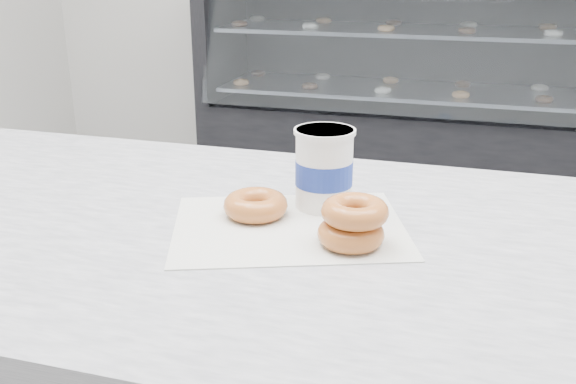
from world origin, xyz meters
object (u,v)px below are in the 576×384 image
coffee_cup (324,168)px  display_case (423,107)px  donut_stack (353,223)px  donut_single (256,205)px

coffee_cup → display_case: bearing=90.5°
display_case → donut_stack: 2.78m
donut_single → coffee_cup: coffee_cup is taller
donut_stack → display_case: bearing=92.6°
display_case → coffee_cup: size_ratio=18.64×
display_case → donut_single: bearing=-90.9°
donut_single → donut_stack: donut_stack is taller
donut_single → donut_stack: (0.16, -0.06, 0.02)m
donut_stack → coffee_cup: (-0.07, 0.13, 0.03)m
donut_single → display_case: bearing=89.1°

